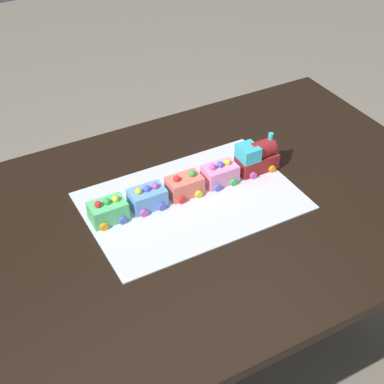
% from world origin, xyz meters
% --- Properties ---
extents(ground_plane, '(8.00, 8.00, 0.00)m').
position_xyz_m(ground_plane, '(0.00, 0.00, 0.00)').
color(ground_plane, gray).
extents(dining_table, '(1.40, 1.00, 0.74)m').
position_xyz_m(dining_table, '(0.00, 0.00, 0.63)').
color(dining_table, black).
rests_on(dining_table, ground).
extents(cake_board, '(0.60, 0.40, 0.00)m').
position_xyz_m(cake_board, '(0.07, -0.04, 0.74)').
color(cake_board, silver).
rests_on(cake_board, dining_table).
extents(cake_locomotive, '(0.14, 0.08, 0.12)m').
position_xyz_m(cake_locomotive, '(-0.17, -0.08, 0.79)').
color(cake_locomotive, maroon).
rests_on(cake_locomotive, cake_board).
extents(cake_car_flatbed_bubblegum, '(0.10, 0.08, 0.07)m').
position_xyz_m(cake_car_flatbed_bubblegum, '(-0.04, -0.08, 0.77)').
color(cake_car_flatbed_bubblegum, pink).
rests_on(cake_car_flatbed_bubblegum, cake_board).
extents(cake_car_gondola_coral, '(0.10, 0.08, 0.07)m').
position_xyz_m(cake_car_gondola_coral, '(0.07, -0.08, 0.77)').
color(cake_car_gondola_coral, '#F27260').
rests_on(cake_car_gondola_coral, cake_board).
extents(cake_car_tanker_sky_blue, '(0.10, 0.08, 0.07)m').
position_xyz_m(cake_car_tanker_sky_blue, '(0.19, -0.08, 0.77)').
color(cake_car_tanker_sky_blue, '#669EEA').
rests_on(cake_car_tanker_sky_blue, cake_board).
extents(cake_car_caboose_mint_green, '(0.10, 0.08, 0.07)m').
position_xyz_m(cake_car_caboose_mint_green, '(0.31, -0.08, 0.77)').
color(cake_car_caboose_mint_green, '#59CC7A').
rests_on(cake_car_caboose_mint_green, cake_board).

